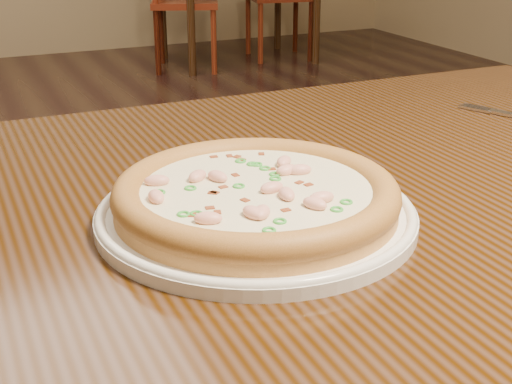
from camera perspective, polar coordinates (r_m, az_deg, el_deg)
name	(u,v)px	position (r m, az deg, el deg)	size (l,w,h in m)	color
hero_table	(335,266)	(0.81, 6.30, -5.91)	(1.20, 0.80, 0.75)	black
plate	(256,213)	(0.67, 0.00, -1.68)	(0.30, 0.30, 0.02)	white
pizza	(256,195)	(0.67, -0.01, -0.23)	(0.27, 0.27, 0.03)	#CA9247
chair_c	(177,2)	(4.81, -6.36, 14.90)	(0.54, 0.54, 0.95)	#5D1D11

